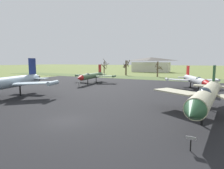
{
  "coord_description": "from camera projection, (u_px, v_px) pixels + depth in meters",
  "views": [
    {
      "loc": [
        11.25,
        -12.58,
        5.42
      ],
      "look_at": [
        -2.71,
        14.58,
        1.67
      ],
      "focal_mm": 29.58,
      "sensor_mm": 36.0,
      "label": 1
    }
  ],
  "objects": [
    {
      "name": "asphalt_apron",
      "position": [
        129.0,
        95.0,
        30.6
      ],
      "size": [
        78.46,
        51.86,
        0.05
      ],
      "primitive_type": "cube",
      "color": "black",
      "rests_on": "ground"
    },
    {
      "name": "jet_fighter_front_right",
      "position": [
        92.0,
        76.0,
        46.07
      ],
      "size": [
        11.03,
        14.21,
        4.73
      ],
      "color": "#4C6B47",
      "rests_on": "ground"
    },
    {
      "name": "bare_tree_far_left",
      "position": [
        104.0,
        67.0,
        73.83
      ],
      "size": [
        2.87,
        3.01,
        6.68
      ],
      "color": "brown",
      "rests_on": "ground"
    },
    {
      "name": "jet_fighter_rear_right",
      "position": [
        3.0,
        83.0,
        26.09
      ],
      "size": [
        13.27,
        17.21,
        6.07
      ],
      "color": "#8EA3B2",
      "rests_on": "ground"
    },
    {
      "name": "visitor_building",
      "position": [
        151.0,
        65.0,
        100.42
      ],
      "size": [
        20.58,
        8.84,
        7.91
      ],
      "color": "beige",
      "rests_on": "ground"
    },
    {
      "name": "info_placard_rear_center",
      "position": [
        191.0,
        142.0,
        11.1
      ],
      "size": [
        0.57,
        0.28,
        1.02
      ],
      "color": "black",
      "rests_on": "ground"
    },
    {
      "name": "jet_fighter_front_left",
      "position": [
        195.0,
        80.0,
        35.07
      ],
      "size": [
        10.39,
        14.07,
        4.6
      ],
      "color": "silver",
      "rests_on": "ground"
    },
    {
      "name": "bare_tree_left_of_center",
      "position": [
        126.0,
        67.0,
        75.55
      ],
      "size": [
        2.93,
        2.94,
        6.2
      ],
      "color": "brown",
      "rests_on": "ground"
    },
    {
      "name": "ground_plane",
      "position": [
        66.0,
        122.0,
        16.87
      ],
      "size": [
        600.0,
        600.0,
        0.0
      ],
      "primitive_type": "plane",
      "color": "olive"
    },
    {
      "name": "jet_fighter_rear_center",
      "position": [
        207.0,
        95.0,
        17.62
      ],
      "size": [
        11.58,
        16.53,
        5.02
      ],
      "color": "#B7B293",
      "rests_on": "ground"
    },
    {
      "name": "bare_tree_center",
      "position": [
        158.0,
        69.0,
        66.32
      ],
      "size": [
        2.76,
        2.98,
        5.7
      ],
      "color": "brown",
      "rests_on": "ground"
    },
    {
      "name": "info_placard_front_right",
      "position": [
        79.0,
        84.0,
        39.91
      ],
      "size": [
        0.62,
        0.3,
        1.11
      ],
      "color": "black",
      "rests_on": "ground"
    },
    {
      "name": "grass_verge_strip",
      "position": [
        167.0,
        79.0,
        58.79
      ],
      "size": [
        138.46,
        12.0,
        0.06
      ],
      "primitive_type": "cube",
      "color": "#556937",
      "rests_on": "ground"
    }
  ]
}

